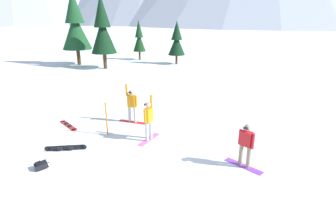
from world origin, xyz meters
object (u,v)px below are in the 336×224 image
at_px(snowboarder_background, 131,105).
at_px(pine_tree_short, 176,41).
at_px(loose_snowboard_near_right, 65,148).
at_px(backpack_black, 40,166).
at_px(snowboarder_foreground, 245,145).
at_px(pine_tree_young, 102,29).
at_px(trail_marker_pole, 106,119).
at_px(snowboarder_midground, 148,120).
at_px(loose_snowboard_near_left, 68,125).
at_px(pine_tree_leaning, 138,38).
at_px(pine_tree_tall, 74,25).

height_order(snowboarder_background, pine_tree_short, pine_tree_short).
xyz_separation_m(loose_snowboard_near_right, backpack_black, (-0.42, -1.40, 0.01)).
xyz_separation_m(snowboarder_foreground, pine_tree_short, (-1.88, 22.04, 1.66)).
bearing_deg(pine_tree_young, trail_marker_pole, -77.50).
height_order(snowboarder_midground, snowboarder_background, snowboarder_midground).
distance_m(loose_snowboard_near_left, backpack_black, 4.13).
distance_m(snowboarder_midground, pine_tree_leaning, 23.05).
bearing_deg(loose_snowboard_near_right, pine_tree_tall, 105.53).
relative_size(snowboarder_midground, loose_snowboard_near_left, 1.38).
relative_size(loose_snowboard_near_right, trail_marker_pole, 1.06).
height_order(loose_snowboard_near_left, pine_tree_leaning, pine_tree_leaning).
distance_m(loose_snowboard_near_right, backpack_black, 1.46).
xyz_separation_m(loose_snowboard_near_left, pine_tree_young, (-1.41, 15.43, 3.92)).
relative_size(snowboarder_midground, pine_tree_leaning, 0.44).
height_order(loose_snowboard_near_left, pine_tree_short, pine_tree_short).
xyz_separation_m(snowboarder_background, backpack_black, (-2.82, -4.59, -0.83)).
bearing_deg(loose_snowboard_near_right, trail_marker_pole, 48.42).
height_order(snowboarder_background, pine_tree_tall, pine_tree_tall).
bearing_deg(loose_snowboard_near_right, snowboarder_background, 53.04).
xyz_separation_m(trail_marker_pole, pine_tree_short, (3.82, 19.21, 1.76)).
bearing_deg(trail_marker_pole, backpack_black, -121.52).
height_order(pine_tree_tall, pine_tree_young, pine_tree_tall).
bearing_deg(pine_tree_tall, trail_marker_pole, -69.34).
bearing_deg(snowboarder_background, snowboarder_midground, -64.61).
height_order(snowboarder_foreground, snowboarder_midground, snowboarder_midground).
relative_size(pine_tree_leaning, pine_tree_tall, 0.60).
bearing_deg(pine_tree_tall, loose_snowboard_near_right, -74.47).
xyz_separation_m(pine_tree_tall, pine_tree_short, (10.90, 0.42, -1.70)).
xyz_separation_m(snowboarder_midground, pine_tree_leaning, (-2.64, 22.85, 1.59)).
bearing_deg(loose_snowboard_near_left, loose_snowboard_near_right, -72.87).
bearing_deg(snowboarder_midground, loose_snowboard_near_left, 158.85).
relative_size(snowboarder_midground, pine_tree_short, 0.44).
relative_size(pine_tree_leaning, pine_tree_short, 1.00).
bearing_deg(pine_tree_short, snowboarder_midground, -95.27).
relative_size(pine_tree_tall, pine_tree_short, 1.66).
xyz_separation_m(loose_snowboard_near_left, pine_tree_short, (6.07, 18.09, 2.54)).
bearing_deg(pine_tree_young, snowboarder_foreground, -64.21).
relative_size(loose_snowboard_near_left, backpack_black, 2.65).
height_order(backpack_black, pine_tree_leaning, pine_tree_leaning).
bearing_deg(pine_tree_tall, pine_tree_young, -33.28).
height_order(snowboarder_midground, pine_tree_young, pine_tree_young).
height_order(loose_snowboard_near_left, backpack_black, backpack_black).
distance_m(loose_snowboard_near_left, pine_tree_young, 15.98).
bearing_deg(snowboarder_foreground, pine_tree_young, 115.79).
bearing_deg(snowboarder_foreground, snowboarder_midground, 148.10).
bearing_deg(trail_marker_pole, pine_tree_leaning, 91.66).
bearing_deg(pine_tree_leaning, backpack_black, -92.69).
bearing_deg(pine_tree_short, backpack_black, -104.29).
relative_size(backpack_black, pine_tree_leaning, 0.12).
bearing_deg(snowboarder_midground, pine_tree_tall, 115.17).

